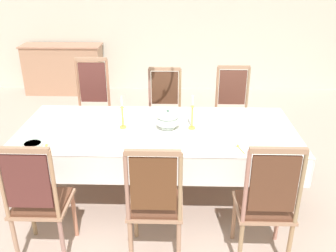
% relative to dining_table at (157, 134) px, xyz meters
% --- Properties ---
extents(ground, '(7.64, 6.98, 0.04)m').
position_rel_dining_table_xyz_m(ground, '(0.00, -0.01, -0.69)').
color(ground, '#B9A193').
extents(back_wall, '(7.64, 0.08, 3.22)m').
position_rel_dining_table_xyz_m(back_wall, '(0.00, 3.52, 0.95)').
color(back_wall, beige).
rests_on(back_wall, ground).
extents(dining_table, '(2.75, 1.18, 0.73)m').
position_rel_dining_table_xyz_m(dining_table, '(0.00, 0.00, 0.00)').
color(dining_table, '#A97768').
rests_on(dining_table, ground).
extents(tablecloth, '(2.77, 1.20, 0.29)m').
position_rel_dining_table_xyz_m(tablecloth, '(0.00, 0.00, 0.01)').
color(tablecloth, white).
rests_on(tablecloth, dining_table).
extents(chair_south_a, '(0.44, 0.42, 1.09)m').
position_rel_dining_table_xyz_m(chair_south_a, '(-0.89, -0.99, -0.10)').
color(chair_south_a, '#A0815A').
rests_on(chair_south_a, ground).
extents(chair_north_a, '(0.44, 0.42, 1.18)m').
position_rel_dining_table_xyz_m(chair_north_a, '(-0.89, 1.00, -0.07)').
color(chair_north_a, tan).
rests_on(chair_north_a, ground).
extents(chair_south_b, '(0.44, 0.42, 1.08)m').
position_rel_dining_table_xyz_m(chair_south_b, '(0.03, -0.99, -0.11)').
color(chair_south_b, tan).
rests_on(chair_south_b, ground).
extents(chair_north_b, '(0.44, 0.42, 1.06)m').
position_rel_dining_table_xyz_m(chair_north_b, '(0.03, 0.99, -0.11)').
color(chair_north_b, '#B07264').
rests_on(chair_north_b, ground).
extents(chair_south_c, '(0.44, 0.42, 1.11)m').
position_rel_dining_table_xyz_m(chair_south_c, '(0.90, -0.99, -0.10)').
color(chair_south_c, '#A27459').
rests_on(chair_south_c, ground).
extents(chair_north_c, '(0.44, 0.42, 1.09)m').
position_rel_dining_table_xyz_m(chair_north_c, '(0.90, 0.99, -0.10)').
color(chair_north_c, tan).
rests_on(chair_north_c, ground).
extents(soup_tureen, '(0.24, 0.24, 0.20)m').
position_rel_dining_table_xyz_m(soup_tureen, '(0.11, 0.00, 0.17)').
color(soup_tureen, white).
rests_on(soup_tureen, tablecloth).
extents(candlestick_west, '(0.07, 0.07, 0.34)m').
position_rel_dining_table_xyz_m(candlestick_west, '(-0.35, 0.00, 0.21)').
color(candlestick_west, gold).
rests_on(candlestick_west, tablecloth).
extents(candlestick_east, '(0.07, 0.07, 0.35)m').
position_rel_dining_table_xyz_m(candlestick_east, '(0.35, 0.00, 0.21)').
color(candlestick_east, gold).
rests_on(candlestick_east, tablecloth).
extents(bowl_near_left, '(0.18, 0.18, 0.04)m').
position_rel_dining_table_xyz_m(bowl_near_left, '(0.64, -0.42, 0.09)').
color(bowl_near_left, white).
rests_on(bowl_near_left, tablecloth).
extents(bowl_near_right, '(0.18, 0.18, 0.04)m').
position_rel_dining_table_xyz_m(bowl_near_right, '(-0.87, -0.46, 0.10)').
color(bowl_near_right, white).
rests_on(bowl_near_right, tablecloth).
extents(bowl_far_left, '(0.18, 0.18, 0.04)m').
position_rel_dining_table_xyz_m(bowl_far_left, '(-1.11, -0.44, 0.09)').
color(bowl_far_left, white).
rests_on(bowl_far_left, tablecloth).
extents(spoon_primary, '(0.06, 0.17, 0.01)m').
position_rel_dining_table_xyz_m(spoon_primary, '(0.76, -0.40, 0.08)').
color(spoon_primary, gold).
rests_on(spoon_primary, tablecloth).
extents(spoon_secondary, '(0.04, 0.18, 0.01)m').
position_rel_dining_table_xyz_m(spoon_secondary, '(-0.99, -0.43, 0.08)').
color(spoon_secondary, gold).
rests_on(spoon_secondary, tablecloth).
extents(sideboard, '(1.44, 0.48, 0.90)m').
position_rel_dining_table_xyz_m(sideboard, '(-1.92, 3.20, -0.21)').
color(sideboard, '#A97B5F').
rests_on(sideboard, ground).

